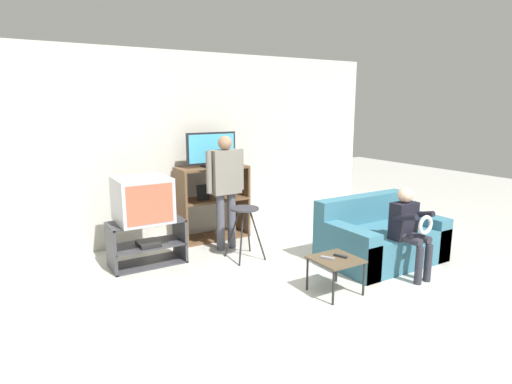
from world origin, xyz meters
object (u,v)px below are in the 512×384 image
object	(u,v)px
television_main	(142,199)
couch	(379,239)
remote_control_black	(340,256)
snack_table	(336,262)
person_standing_adult	(226,182)
media_shelf	(212,202)
tv_stand	(147,243)
folding_stool	(245,217)
television_flat	(211,151)
remote_control_white	(328,258)
person_seated_child	(409,225)

from	to	relation	value
television_main	couch	bearing A→B (deg)	-28.33
remote_control_black	couch	distance (m)	1.12
snack_table	person_standing_adult	distance (m)	1.91
media_shelf	snack_table	distance (m)	2.32
television_main	tv_stand	bearing A→B (deg)	-32.46
tv_stand	snack_table	world-z (taller)	tv_stand
remote_control_black	person_standing_adult	distance (m)	1.90
folding_stool	snack_table	world-z (taller)	folding_stool
tv_stand	folding_stool	size ratio (longest dim) A/B	1.33
television_flat	remote_control_black	size ratio (longest dim) A/B	5.05
snack_table	couch	bearing A→B (deg)	21.68
tv_stand	person_standing_adult	xyz separation A→B (m)	(1.07, 0.01, 0.64)
person_standing_adult	media_shelf	bearing A→B (deg)	84.30
remote_control_black	remote_control_white	distance (m)	0.15
snack_table	couch	size ratio (longest dim) A/B	0.32
tv_stand	remote_control_black	bearing A→B (deg)	-50.49
television_main	folding_stool	bearing A→B (deg)	-22.00
remote_control_white	folding_stool	bearing A→B (deg)	70.18
folding_stool	person_standing_adult	world-z (taller)	person_standing_adult
tv_stand	folding_stool	distance (m)	1.21
folding_stool	couch	xyz separation A→B (m)	(1.39, -0.90, -0.26)
folding_stool	remote_control_black	bearing A→B (deg)	-74.85
folding_stool	snack_table	bearing A→B (deg)	-77.80
television_flat	couch	size ratio (longest dim) A/B	0.51
television_main	snack_table	distance (m)	2.33
television_main	remote_control_white	xyz separation A→B (m)	(1.33, -1.76, -0.42)
folding_stool	couch	size ratio (longest dim) A/B	0.46
couch	television_flat	bearing A→B (deg)	127.00
tv_stand	couch	distance (m)	2.83
television_flat	person_standing_adult	world-z (taller)	television_flat
remote_control_black	person_seated_child	distance (m)	0.94
snack_table	remote_control_white	world-z (taller)	remote_control_white
remote_control_white	tv_stand	bearing A→B (deg)	97.90
folding_stool	person_seated_child	distance (m)	1.90
person_standing_adult	person_seated_child	world-z (taller)	person_standing_adult
couch	person_seated_child	world-z (taller)	person_seated_child
snack_table	couch	world-z (taller)	couch
person_standing_adult	snack_table	bearing A→B (deg)	-79.98
tv_stand	television_main	distance (m)	0.54
tv_stand	media_shelf	xyz separation A→B (m)	(1.12, 0.52, 0.27)
television_flat	remote_control_white	size ratio (longest dim) A/B	5.05
remote_control_black	couch	world-z (taller)	couch
tv_stand	person_seated_child	xyz separation A→B (m)	(2.37, -1.86, 0.32)
tv_stand	couch	bearing A→B (deg)	-28.29
television_main	television_flat	distance (m)	1.31
tv_stand	person_seated_child	bearing A→B (deg)	-38.13
tv_stand	media_shelf	world-z (taller)	media_shelf
tv_stand	couch	xyz separation A→B (m)	(2.49, -1.34, 0.00)
television_main	television_flat	xyz separation A→B (m)	(1.13, 0.48, 0.47)
snack_table	remote_control_white	bearing A→B (deg)	155.88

